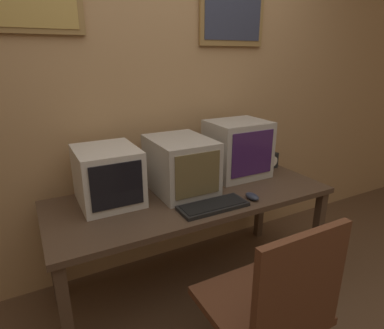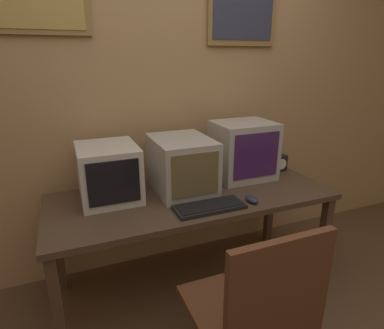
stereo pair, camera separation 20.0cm
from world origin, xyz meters
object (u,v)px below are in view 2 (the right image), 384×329
Objects in this scene: monitor_center at (182,165)px; keyboard_main at (210,207)px; desk_clock at (279,163)px; mouse_near_keyboard at (252,199)px; office_chair at (251,327)px; monitor_right at (243,150)px; monitor_left at (109,172)px.

monitor_center reaches higher than keyboard_main.
desk_clock is at bearing 27.03° from keyboard_main.
mouse_near_keyboard is at bearing -140.67° from desk_clock.
desk_clock is at bearing 4.63° from monitor_center.
mouse_near_keyboard is 0.12× the size of office_chair.
mouse_near_keyboard is (0.28, -0.01, 0.01)m from keyboard_main.
monitor_right is at bearing 67.33° from mouse_near_keyboard.
monitor_center is 0.50× the size of office_chair.
monitor_right reaches higher than monitor_center.
monitor_left is 0.96m from monitor_right.
monitor_right is 0.44× the size of office_chair.
monitor_right is 3.81× the size of mouse_near_keyboard.
monitor_right is 1.21m from office_chair.
keyboard_main is at bearing -36.50° from monitor_left.
mouse_near_keyboard is at bearing 59.50° from office_chair.
monitor_center is 0.50m from mouse_near_keyboard.
office_chair is at bearing -117.36° from monitor_right.
monitor_right reaches higher than mouse_near_keyboard.
monitor_right is 0.62m from keyboard_main.
monitor_center reaches higher than monitor_left.
monitor_right is (0.96, 0.01, 0.03)m from monitor_left.
mouse_near_keyboard is at bearing -2.81° from keyboard_main.
desk_clock is at bearing 39.33° from mouse_near_keyboard.
office_chair is (-0.05, -0.58, -0.33)m from keyboard_main.
monitor_center is 0.37m from keyboard_main.
keyboard_main is 0.67m from office_chair.
desk_clock is 0.13× the size of office_chair.
desk_clock reaches higher than keyboard_main.
monitor_right is (0.49, 0.06, 0.03)m from monitor_center.
monitor_left is 0.47m from monitor_center.
monitor_right is 0.47m from mouse_near_keyboard.
monitor_right reaches higher than desk_clock.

